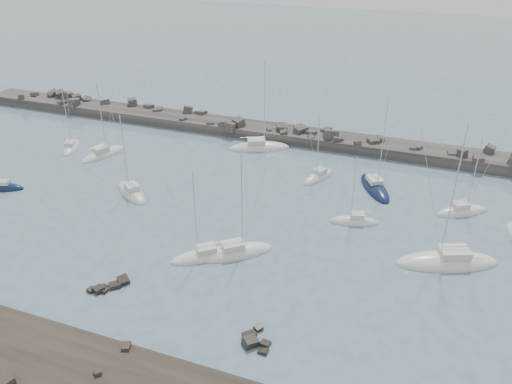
{
  "coord_description": "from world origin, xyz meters",
  "views": [
    {
      "loc": [
        26.36,
        -44.07,
        35.07
      ],
      "look_at": [
        5.63,
        12.0,
        2.73
      ],
      "focal_mm": 35.0,
      "sensor_mm": 36.0,
      "label": 1
    }
  ],
  "objects_px": {
    "sailboat_3": "(104,155)",
    "sailboat_7": "(237,253)",
    "sailboat_2": "(2,188)",
    "sailboat_8": "(375,188)",
    "sailboat_12": "(462,212)",
    "sailboat_6": "(318,177)",
    "sailboat_13": "(204,256)",
    "sailboat_1": "(71,148)",
    "sailboat_9": "(354,222)",
    "sailboat_4": "(259,148)",
    "sailboat_5": "(132,193)",
    "sailboat_11": "(447,262)"
  },
  "relations": [
    {
      "from": "sailboat_2",
      "to": "sailboat_8",
      "type": "relative_size",
      "value": 0.7
    },
    {
      "from": "sailboat_3",
      "to": "sailboat_13",
      "type": "height_order",
      "value": "sailboat_3"
    },
    {
      "from": "sailboat_2",
      "to": "sailboat_11",
      "type": "relative_size",
      "value": 0.56
    },
    {
      "from": "sailboat_7",
      "to": "sailboat_1",
      "type": "bearing_deg",
      "value": 153.83
    },
    {
      "from": "sailboat_4",
      "to": "sailboat_8",
      "type": "relative_size",
      "value": 1.14
    },
    {
      "from": "sailboat_2",
      "to": "sailboat_6",
      "type": "relative_size",
      "value": 0.92
    },
    {
      "from": "sailboat_8",
      "to": "sailboat_9",
      "type": "height_order",
      "value": "sailboat_8"
    },
    {
      "from": "sailboat_2",
      "to": "sailboat_8",
      "type": "distance_m",
      "value": 55.72
    },
    {
      "from": "sailboat_1",
      "to": "sailboat_5",
      "type": "bearing_deg",
      "value": -29.26
    },
    {
      "from": "sailboat_1",
      "to": "sailboat_8",
      "type": "distance_m",
      "value": 52.59
    },
    {
      "from": "sailboat_13",
      "to": "sailboat_11",
      "type": "bearing_deg",
      "value": 17.85
    },
    {
      "from": "sailboat_8",
      "to": "sailboat_3",
      "type": "bearing_deg",
      "value": -175.32
    },
    {
      "from": "sailboat_3",
      "to": "sailboat_8",
      "type": "xyz_separation_m",
      "value": [
        45.34,
        3.71,
        -0.01
      ]
    },
    {
      "from": "sailboat_6",
      "to": "sailboat_2",
      "type": "bearing_deg",
      "value": -155.42
    },
    {
      "from": "sailboat_1",
      "to": "sailboat_6",
      "type": "xyz_separation_m",
      "value": [
        43.7,
        3.82,
        0.0
      ]
    },
    {
      "from": "sailboat_3",
      "to": "sailboat_5",
      "type": "distance_m",
      "value": 15.86
    },
    {
      "from": "sailboat_1",
      "to": "sailboat_8",
      "type": "xyz_separation_m",
      "value": [
        52.5,
        3.15,
        0.01
      ]
    },
    {
      "from": "sailboat_5",
      "to": "sailboat_9",
      "type": "height_order",
      "value": "sailboat_5"
    },
    {
      "from": "sailboat_1",
      "to": "sailboat_13",
      "type": "height_order",
      "value": "sailboat_13"
    },
    {
      "from": "sailboat_7",
      "to": "sailboat_8",
      "type": "distance_m",
      "value": 26.04
    },
    {
      "from": "sailboat_12",
      "to": "sailboat_13",
      "type": "xyz_separation_m",
      "value": [
        -28.75,
        -21.67,
        -0.02
      ]
    },
    {
      "from": "sailboat_3",
      "to": "sailboat_4",
      "type": "bearing_deg",
      "value": 26.5
    },
    {
      "from": "sailboat_2",
      "to": "sailboat_12",
      "type": "relative_size",
      "value": 0.86
    },
    {
      "from": "sailboat_5",
      "to": "sailboat_7",
      "type": "bearing_deg",
      "value": -23.06
    },
    {
      "from": "sailboat_4",
      "to": "sailboat_13",
      "type": "xyz_separation_m",
      "value": [
        4.84,
        -32.75,
        -0.02
      ]
    },
    {
      "from": "sailboat_4",
      "to": "sailboat_1",
      "type": "bearing_deg",
      "value": -159.9
    },
    {
      "from": "sailboat_13",
      "to": "sailboat_1",
      "type": "bearing_deg",
      "value": 149.31
    },
    {
      "from": "sailboat_9",
      "to": "sailboat_6",
      "type": "bearing_deg",
      "value": 124.44
    },
    {
      "from": "sailboat_5",
      "to": "sailboat_7",
      "type": "relative_size",
      "value": 0.92
    },
    {
      "from": "sailboat_3",
      "to": "sailboat_6",
      "type": "xyz_separation_m",
      "value": [
        36.55,
        4.39,
        -0.01
      ]
    },
    {
      "from": "sailboat_13",
      "to": "sailboat_4",
      "type": "bearing_deg",
      "value": 98.41
    },
    {
      "from": "sailboat_1",
      "to": "sailboat_8",
      "type": "relative_size",
      "value": 0.77
    },
    {
      "from": "sailboat_4",
      "to": "sailboat_9",
      "type": "height_order",
      "value": "sailboat_4"
    },
    {
      "from": "sailboat_4",
      "to": "sailboat_13",
      "type": "bearing_deg",
      "value": -81.59
    },
    {
      "from": "sailboat_1",
      "to": "sailboat_3",
      "type": "xyz_separation_m",
      "value": [
        7.16,
        -0.56,
        0.01
      ]
    },
    {
      "from": "sailboat_5",
      "to": "sailboat_6",
      "type": "height_order",
      "value": "sailboat_5"
    },
    {
      "from": "sailboat_8",
      "to": "sailboat_7",
      "type": "bearing_deg",
      "value": -120.11
    },
    {
      "from": "sailboat_1",
      "to": "sailboat_7",
      "type": "relative_size",
      "value": 0.79
    },
    {
      "from": "sailboat_4",
      "to": "sailboat_7",
      "type": "bearing_deg",
      "value": -74.91
    },
    {
      "from": "sailboat_1",
      "to": "sailboat_12",
      "type": "xyz_separation_m",
      "value": [
        64.73,
        0.31,
        0.01
      ]
    },
    {
      "from": "sailboat_3",
      "to": "sailboat_5",
      "type": "height_order",
      "value": "sailboat_3"
    },
    {
      "from": "sailboat_2",
      "to": "sailboat_5",
      "type": "height_order",
      "value": "sailboat_5"
    },
    {
      "from": "sailboat_6",
      "to": "sailboat_13",
      "type": "xyz_separation_m",
      "value": [
        -7.72,
        -25.18,
        -0.01
      ]
    },
    {
      "from": "sailboat_3",
      "to": "sailboat_5",
      "type": "xyz_separation_m",
      "value": [
        12.11,
        -10.23,
        0.01
      ]
    },
    {
      "from": "sailboat_6",
      "to": "sailboat_7",
      "type": "xyz_separation_m",
      "value": [
        -4.27,
        -23.2,
        0.01
      ]
    },
    {
      "from": "sailboat_6",
      "to": "sailboat_13",
      "type": "relative_size",
      "value": 0.9
    },
    {
      "from": "sailboat_3",
      "to": "sailboat_7",
      "type": "xyz_separation_m",
      "value": [
        32.28,
        -18.82,
        -0.0
      ]
    },
    {
      "from": "sailboat_7",
      "to": "sailboat_12",
      "type": "height_order",
      "value": "sailboat_7"
    },
    {
      "from": "sailboat_3",
      "to": "sailboat_13",
      "type": "distance_m",
      "value": 35.54
    },
    {
      "from": "sailboat_4",
      "to": "sailboat_8",
      "type": "height_order",
      "value": "sailboat_4"
    }
  ]
}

